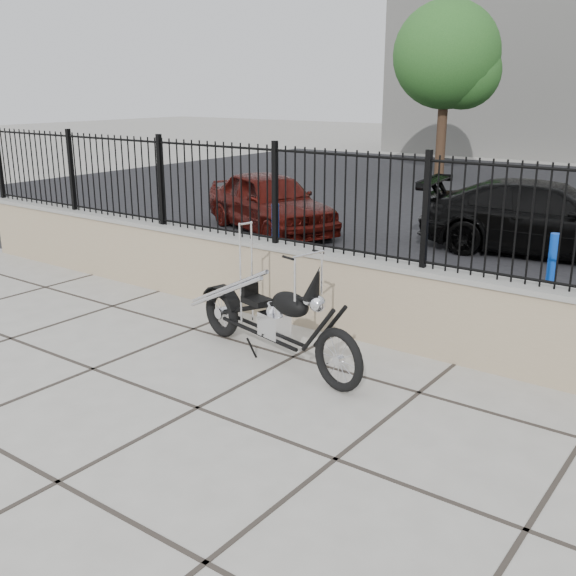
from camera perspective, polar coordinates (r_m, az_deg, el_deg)
The scene contains 10 objects.
ground_plane at distance 6.33m, azimuth -7.68°, elevation -10.04°, with size 90.00×90.00×0.00m, color #99968E.
parking_lot at distance 17.23m, azimuth 22.54°, elevation 5.97°, with size 30.00×30.00×0.00m, color black.
retaining_wall at distance 8.00m, azimuth 4.65°, elevation -0.46°, with size 14.00×0.36×0.96m, color gray.
iron_fence at distance 7.75m, azimuth 4.83°, elevation 7.19°, with size 14.00×0.08×1.20m, color black.
chopper_motorcycle at distance 7.08m, azimuth -1.44°, elevation -0.56°, with size 2.44×0.43×1.47m, color black, non-canonical shape.
car_red at distance 13.66m, azimuth -1.52°, elevation 7.32°, with size 1.43×3.56×1.21m, color #3F0D09.
car_black at distance 12.58m, azimuth 21.10°, elevation 5.51°, with size 1.77×4.35×1.26m, color black.
bollard_a at distance 11.04m, azimuth -1.07°, elevation 4.55°, with size 0.12×0.12×1.02m, color #0A1FA3.
bollard_b at distance 9.19m, azimuth 21.39°, elevation 1.05°, with size 0.13×0.13×1.07m, color #0C4EB7.
tree_left at distance 22.80m, azimuth 13.29°, elevation 19.04°, with size 3.32×3.32×5.61m.
Camera 1 is at (3.99, -4.02, 2.83)m, focal length 42.00 mm.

